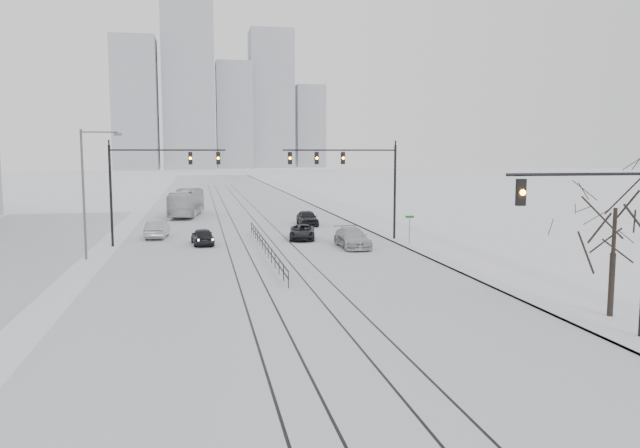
% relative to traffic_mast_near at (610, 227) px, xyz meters
% --- Properties ---
extents(ground, '(500.00, 500.00, 0.00)m').
position_rel_traffic_mast_near_xyz_m(ground, '(-10.79, -6.00, -4.56)').
color(ground, silver).
rests_on(ground, ground).
extents(road, '(22.00, 260.00, 0.02)m').
position_rel_traffic_mast_near_xyz_m(road, '(-10.79, 54.00, -4.55)').
color(road, silver).
rests_on(road, ground).
extents(sidewalk_east, '(5.00, 260.00, 0.16)m').
position_rel_traffic_mast_near_xyz_m(sidewalk_east, '(2.71, 54.00, -4.48)').
color(sidewalk_east, white).
rests_on(sidewalk_east, ground).
extents(curb, '(0.10, 260.00, 0.12)m').
position_rel_traffic_mast_near_xyz_m(curb, '(0.26, 54.00, -4.50)').
color(curb, gray).
rests_on(curb, ground).
extents(tram_rails, '(5.30, 180.00, 0.01)m').
position_rel_traffic_mast_near_xyz_m(tram_rails, '(-10.79, 34.00, -4.54)').
color(tram_rails, black).
rests_on(tram_rails, ground).
extents(skyline, '(96.00, 48.00, 72.00)m').
position_rel_traffic_mast_near_xyz_m(skyline, '(-5.77, 267.63, 26.08)').
color(skyline, '#989DA7').
rests_on(skyline, ground).
extents(traffic_mast_near, '(6.10, 0.37, 7.00)m').
position_rel_traffic_mast_near_xyz_m(traffic_mast_near, '(0.00, 0.00, 0.00)').
color(traffic_mast_near, black).
rests_on(traffic_mast_near, ground).
extents(traffic_mast_ne, '(9.60, 0.37, 8.00)m').
position_rel_traffic_mast_near_xyz_m(traffic_mast_ne, '(-2.64, 29.00, 1.20)').
color(traffic_mast_ne, black).
rests_on(traffic_mast_ne, ground).
extents(traffic_mast_nw, '(9.10, 0.37, 8.00)m').
position_rel_traffic_mast_near_xyz_m(traffic_mast_nw, '(-19.31, 30.00, 1.01)').
color(traffic_mast_nw, black).
rests_on(traffic_mast_nw, ground).
extents(street_light_west, '(2.73, 0.25, 9.00)m').
position_rel_traffic_mast_near_xyz_m(street_light_west, '(-22.99, 24.00, 0.65)').
color(street_light_west, '#595B60').
rests_on(street_light_west, ground).
extents(bare_tree, '(4.40, 4.40, 6.10)m').
position_rel_traffic_mast_near_xyz_m(bare_tree, '(2.41, 3.00, -0.07)').
color(bare_tree, black).
rests_on(bare_tree, ground).
extents(median_fence, '(0.06, 24.00, 1.00)m').
position_rel_traffic_mast_near_xyz_m(median_fence, '(-10.79, 24.00, -4.04)').
color(median_fence, black).
rests_on(median_fence, ground).
extents(street_sign, '(0.70, 0.06, 2.40)m').
position_rel_traffic_mast_near_xyz_m(street_sign, '(1.01, 26.00, -2.96)').
color(street_sign, '#595B60').
rests_on(street_sign, ground).
extents(sedan_sb_inner, '(2.01, 4.17, 1.37)m').
position_rel_traffic_mast_near_xyz_m(sedan_sb_inner, '(-15.26, 29.34, -3.88)').
color(sedan_sb_inner, black).
rests_on(sedan_sb_inner, ground).
extents(sedan_sb_outer, '(2.00, 4.66, 1.49)m').
position_rel_traffic_mast_near_xyz_m(sedan_sb_outer, '(-19.10, 34.23, -3.82)').
color(sedan_sb_outer, '#9C9FA3').
rests_on(sedan_sb_outer, ground).
extents(sedan_nb_front, '(2.84, 4.83, 1.26)m').
position_rel_traffic_mast_near_xyz_m(sedan_nb_front, '(-6.90, 30.86, -3.93)').
color(sedan_nb_front, black).
rests_on(sedan_nb_front, ground).
extents(sedan_nb_right, '(2.17, 5.26, 1.52)m').
position_rel_traffic_mast_near_xyz_m(sedan_nb_right, '(-3.79, 25.62, -3.80)').
color(sedan_nb_right, '#AFB2B7').
rests_on(sedan_nb_right, ground).
extents(sedan_nb_far, '(1.82, 4.51, 1.54)m').
position_rel_traffic_mast_near_xyz_m(sedan_nb_far, '(-4.70, 40.92, -3.79)').
color(sedan_nb_far, black).
rests_on(sedan_nb_far, ground).
extents(box_truck, '(4.09, 11.44, 3.12)m').
position_rel_traffic_mast_near_xyz_m(box_truck, '(-16.90, 52.77, -3.00)').
color(box_truck, '#B9BCBD').
rests_on(box_truck, ground).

